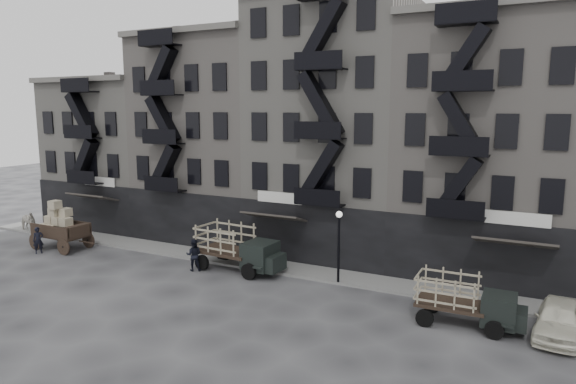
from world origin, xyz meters
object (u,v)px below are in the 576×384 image
at_px(horse, 27,222).
at_px(wagon, 59,221).
at_px(pedestrian_mid, 194,255).
at_px(stake_truck_east, 466,298).
at_px(car_east, 559,319).
at_px(pedestrian_west, 38,240).
at_px(stake_truck_west, 238,245).

xyz_separation_m(horse, wagon, (6.39, -1.99, 1.09)).
xyz_separation_m(wagon, pedestrian_mid, (11.64, 0.29, -0.99)).
xyz_separation_m(stake_truck_east, pedestrian_mid, (-16.24, 0.90, -0.37)).
distance_m(horse, pedestrian_mid, 18.11).
distance_m(horse, car_east, 38.13).
distance_m(wagon, stake_truck_east, 27.89).
height_order(wagon, pedestrian_west, wagon).
relative_size(car_east, pedestrian_mid, 2.30).
bearing_deg(horse, car_east, -87.71).
height_order(wagon, stake_truck_east, wagon).
bearing_deg(pedestrian_west, wagon, 20.30).
xyz_separation_m(horse, car_east, (38.09, -1.84, -0.12)).
relative_size(horse, wagon, 0.51).
bearing_deg(pedestrian_west, car_east, -55.48).
xyz_separation_m(wagon, stake_truck_west, (14.05, 1.54, -0.37)).
distance_m(wagon, pedestrian_mid, 11.69).
xyz_separation_m(stake_truck_west, stake_truck_east, (13.83, -2.15, -0.25)).
distance_m(wagon, stake_truck_west, 14.14).
bearing_deg(car_east, horse, -178.30).
xyz_separation_m(stake_truck_west, pedestrian_mid, (-2.41, -1.25, -0.62)).
bearing_deg(car_east, pedestrian_west, -172.46).
bearing_deg(pedestrian_west, stake_truck_east, -56.59).
bearing_deg(wagon, horse, 163.39).
bearing_deg(pedestrian_west, stake_truck_west, -46.33).
bearing_deg(stake_truck_east, car_east, 9.91).
height_order(wagon, pedestrian_mid, wagon).
height_order(horse, wagon, wagon).
height_order(horse, car_east, horse).
bearing_deg(horse, stake_truck_west, -86.20).
relative_size(pedestrian_west, pedestrian_mid, 0.93).
bearing_deg(wagon, pedestrian_mid, 2.16).
relative_size(horse, stake_truck_west, 0.37).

